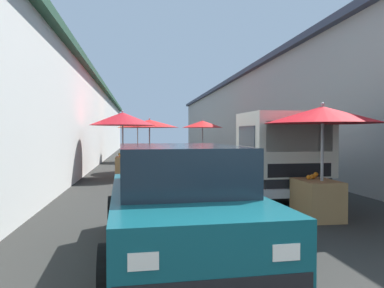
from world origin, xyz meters
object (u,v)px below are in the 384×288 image
(fruit_stall_near_right, at_px, (137,130))
(hatchback_car, at_px, (179,200))
(vendor_by_crates, at_px, (270,157))
(plastic_stool, at_px, (339,189))
(fruit_stall_near_left, at_px, (123,126))
(delivery_truck, at_px, (272,157))
(fruit_stall_mid_lane, at_px, (321,136))
(fruit_stall_far_right, at_px, (203,131))
(fruit_stall_far_left, at_px, (150,129))

(fruit_stall_near_right, distance_m, hatchback_car, 16.76)
(vendor_by_crates, height_order, plastic_stool, vendor_by_crates)
(fruit_stall_near_left, bearing_deg, fruit_stall_near_right, -3.63)
(fruit_stall_near_left, relative_size, delivery_truck, 0.49)
(hatchback_car, bearing_deg, fruit_stall_mid_lane, -59.51)
(hatchback_car, distance_m, vendor_by_crates, 7.25)
(fruit_stall_far_right, height_order, fruit_stall_far_left, fruit_stall_far_right)
(hatchback_car, relative_size, vendor_by_crates, 2.61)
(fruit_stall_mid_lane, xyz_separation_m, plastic_stool, (1.46, -1.20, -1.24))
(fruit_stall_far_right, bearing_deg, fruit_stall_near_right, 53.53)
(fruit_stall_near_left, xyz_separation_m, fruit_stall_far_right, (5.39, -3.88, -0.12))
(fruit_stall_mid_lane, xyz_separation_m, vendor_by_crates, (4.64, -0.69, -0.69))
(fruit_stall_near_left, distance_m, fruit_stall_mid_lane, 8.16)
(fruit_stall_near_right, xyz_separation_m, fruit_stall_far_right, (-2.50, -3.38, -0.07))
(fruit_stall_far_right, bearing_deg, hatchback_car, 168.84)
(vendor_by_crates, bearing_deg, fruit_stall_far_left, 37.91)
(fruit_stall_near_left, distance_m, delivery_truck, 6.33)
(fruit_stall_far_right, relative_size, hatchback_car, 0.60)
(hatchback_car, bearing_deg, plastic_stool, -52.24)
(fruit_stall_near_left, height_order, fruit_stall_far_right, fruit_stall_near_left)
(hatchback_car, xyz_separation_m, plastic_stool, (3.14, -4.06, -0.41))
(fruit_stall_far_right, xyz_separation_m, delivery_truck, (-10.41, 0.13, -0.72))
(fruit_stall_near_left, bearing_deg, vendor_by_crates, -118.45)
(delivery_truck, bearing_deg, fruit_stall_near_left, 36.82)
(fruit_stall_near_right, xyz_separation_m, fruit_stall_near_left, (-7.89, 0.50, 0.05))
(fruit_stall_near_right, relative_size, plastic_stool, 5.66)
(fruit_stall_far_left, relative_size, hatchback_car, 0.62)
(fruit_stall_far_right, bearing_deg, fruit_stall_near_left, 144.19)
(fruit_stall_near_right, bearing_deg, fruit_stall_near_left, 176.37)
(fruit_stall_far_right, distance_m, hatchback_car, 14.52)
(fruit_stall_near_left, distance_m, fruit_stall_far_left, 2.36)
(fruit_stall_mid_lane, relative_size, vendor_by_crates, 1.44)
(hatchback_car, relative_size, delivery_truck, 0.80)
(delivery_truck, height_order, plastic_stool, delivery_truck)
(fruit_stall_mid_lane, xyz_separation_m, hatchback_car, (-1.68, 2.86, -0.83))
(fruit_stall_far_left, xyz_separation_m, delivery_truck, (-7.15, -2.74, -0.77))
(vendor_by_crates, xyz_separation_m, plastic_stool, (-3.17, -0.51, -0.54))
(fruit_stall_far_left, relative_size, fruit_stall_mid_lane, 1.12)
(fruit_stall_far_left, height_order, delivery_truck, fruit_stall_far_left)
(fruit_stall_near_left, relative_size, fruit_stall_far_left, 1.00)
(delivery_truck, bearing_deg, fruit_stall_mid_lane, -175.22)
(fruit_stall_near_right, distance_m, vendor_by_crates, 11.22)
(hatchback_car, distance_m, plastic_stool, 5.15)
(fruit_stall_mid_lane, height_order, plastic_stool, fruit_stall_mid_lane)
(fruit_stall_far_left, bearing_deg, fruit_stall_mid_lane, -162.53)
(delivery_truck, bearing_deg, fruit_stall_near_right, 14.17)
(delivery_truck, bearing_deg, vendor_by_crates, -19.06)
(fruit_stall_far_right, xyz_separation_m, plastic_stool, (-11.07, -1.25, -1.43))
(hatchback_car, bearing_deg, fruit_stall_near_left, 6.98)
(fruit_stall_mid_lane, height_order, hatchback_car, fruit_stall_mid_lane)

